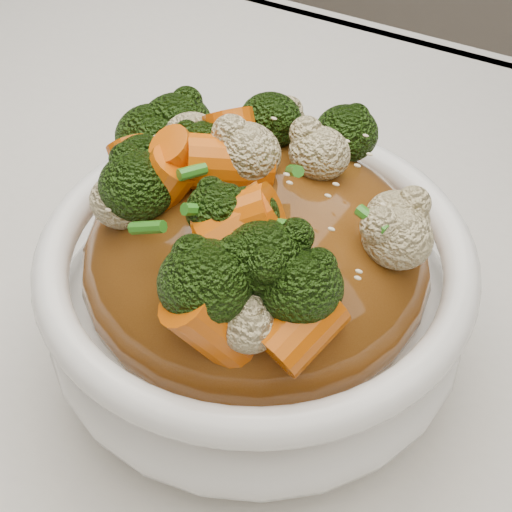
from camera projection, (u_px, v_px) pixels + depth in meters
The scene contains 8 objects.
tablecloth at pixel (263, 385), 0.47m from camera, with size 1.20×0.80×0.04m, color silver.
bowl at pixel (256, 300), 0.43m from camera, with size 0.23×0.23×0.09m, color white, non-canonical shape.
sauce_base at pixel (256, 260), 0.41m from camera, with size 0.18×0.18×0.10m, color brown.
carrots at pixel (256, 160), 0.36m from camera, with size 0.18×0.18×0.05m, color #D45906, non-canonical shape.
broccoli at pixel (256, 162), 0.36m from camera, with size 0.18×0.18×0.05m, color black, non-canonical shape.
cauliflower at pixel (256, 166), 0.37m from camera, with size 0.18×0.18×0.04m, color beige, non-canonical shape.
scallions at pixel (256, 158), 0.36m from camera, with size 0.14×0.14×0.02m, color #2C771B, non-canonical shape.
sesame_seeds at pixel (256, 158), 0.36m from camera, with size 0.16×0.16×0.01m, color beige, non-canonical shape.
Camera 1 is at (0.13, -0.25, 1.12)m, focal length 55.00 mm.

